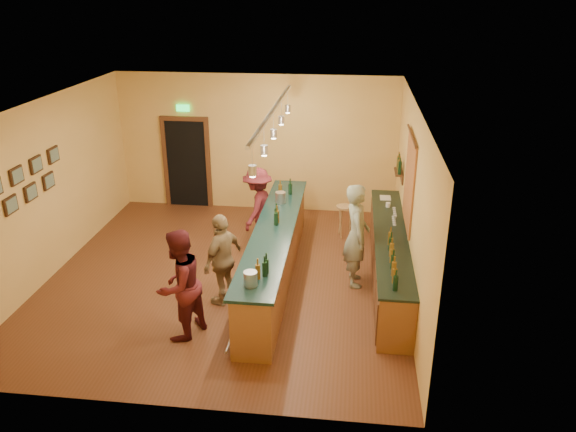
# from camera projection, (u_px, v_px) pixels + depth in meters

# --- Properties ---
(floor) EXTENTS (7.00, 7.00, 0.00)m
(floor) POSITION_uv_depth(u_px,v_px,m) (227.00, 276.00, 10.46)
(floor) COLOR #5C311A
(floor) RESTS_ON ground
(ceiling) EXTENTS (6.50, 7.00, 0.02)m
(ceiling) POSITION_uv_depth(u_px,v_px,m) (219.00, 105.00, 9.23)
(ceiling) COLOR silver
(ceiling) RESTS_ON wall_back
(wall_back) EXTENTS (6.50, 0.02, 3.20)m
(wall_back) POSITION_uv_depth(u_px,v_px,m) (257.00, 144.00, 13.05)
(wall_back) COLOR #DDAE52
(wall_back) RESTS_ON floor
(wall_front) EXTENTS (6.50, 0.02, 3.20)m
(wall_front) POSITION_uv_depth(u_px,v_px,m) (157.00, 299.00, 6.63)
(wall_front) COLOR #DDAE52
(wall_front) RESTS_ON floor
(wall_left) EXTENTS (0.02, 7.00, 3.20)m
(wall_left) POSITION_uv_depth(u_px,v_px,m) (48.00, 189.00, 10.19)
(wall_left) COLOR #DDAE52
(wall_left) RESTS_ON floor
(wall_right) EXTENTS (0.02, 7.00, 3.20)m
(wall_right) POSITION_uv_depth(u_px,v_px,m) (411.00, 204.00, 9.49)
(wall_right) COLOR #DDAE52
(wall_right) RESTS_ON floor
(doorway) EXTENTS (1.15, 0.09, 2.48)m
(doorway) POSITION_uv_depth(u_px,v_px,m) (187.00, 161.00, 13.39)
(doorway) COLOR black
(doorway) RESTS_ON wall_back
(tapestry) EXTENTS (0.03, 1.40, 1.60)m
(tapestry) POSITION_uv_depth(u_px,v_px,m) (409.00, 182.00, 9.76)
(tapestry) COLOR maroon
(tapestry) RESTS_ON wall_right
(bottle_shelf) EXTENTS (0.17, 0.55, 0.54)m
(bottle_shelf) POSITION_uv_depth(u_px,v_px,m) (400.00, 166.00, 11.22)
(bottle_shelf) COLOR #503218
(bottle_shelf) RESTS_ON wall_right
(picture_grid) EXTENTS (0.06, 2.20, 0.70)m
(picture_grid) POSITION_uv_depth(u_px,v_px,m) (24.00, 184.00, 9.37)
(picture_grid) COLOR #382111
(picture_grid) RESTS_ON wall_left
(back_counter) EXTENTS (0.60, 4.55, 1.27)m
(back_counter) POSITION_uv_depth(u_px,v_px,m) (389.00, 257.00, 10.11)
(back_counter) COLOR brown
(back_counter) RESTS_ON floor
(tasting_bar) EXTENTS (0.73, 5.10, 1.38)m
(tasting_bar) POSITION_uv_depth(u_px,v_px,m) (275.00, 250.00, 10.12)
(tasting_bar) COLOR brown
(tasting_bar) RESTS_ON floor
(pendant_track) EXTENTS (0.11, 4.60, 0.50)m
(pendant_track) POSITION_uv_depth(u_px,v_px,m) (273.00, 120.00, 9.21)
(pendant_track) COLOR silver
(pendant_track) RESTS_ON ceiling
(bartender) EXTENTS (0.53, 0.74, 1.89)m
(bartender) POSITION_uv_depth(u_px,v_px,m) (357.00, 235.00, 9.88)
(bartender) COLOR gray
(bartender) RESTS_ON floor
(customer_a) EXTENTS (0.96, 1.05, 1.76)m
(customer_a) POSITION_uv_depth(u_px,v_px,m) (179.00, 285.00, 8.39)
(customer_a) COLOR #59191E
(customer_a) RESTS_ON floor
(customer_b) EXTENTS (0.74, 1.02, 1.61)m
(customer_b) POSITION_uv_depth(u_px,v_px,m) (223.00, 259.00, 9.34)
(customer_b) COLOR #997A51
(customer_b) RESTS_ON floor
(customer_c) EXTENTS (0.81, 1.17, 1.66)m
(customer_c) POSITION_uv_depth(u_px,v_px,m) (258.00, 207.00, 11.42)
(customer_c) COLOR #59191E
(customer_c) RESTS_ON floor
(bar_stool) EXTENTS (0.34, 0.34, 0.70)m
(bar_stool) POSITION_uv_depth(u_px,v_px,m) (344.00, 212.00, 11.90)
(bar_stool) COLOR #956543
(bar_stool) RESTS_ON floor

